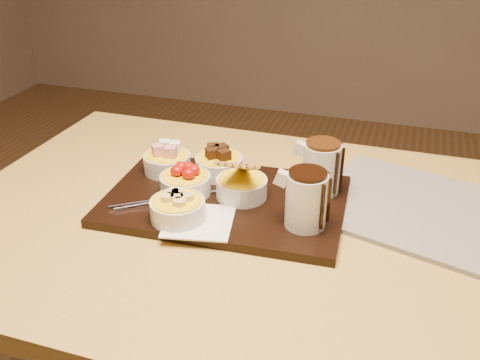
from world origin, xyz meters
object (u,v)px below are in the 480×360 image
(dining_table, at_px, (259,261))
(bowl_strawberries, at_px, (185,184))
(serving_board, at_px, (225,201))
(pitcher_milk_chocolate, at_px, (321,169))
(newspaper, at_px, (422,210))
(pitcher_dark_chocolate, at_px, (306,200))

(dining_table, bearing_deg, bowl_strawberries, 173.00)
(dining_table, height_order, bowl_strawberries, bowl_strawberries)
(serving_board, relative_size, bowl_strawberries, 4.60)
(bowl_strawberries, distance_m, pitcher_milk_chocolate, 0.27)
(newspaper, bearing_deg, serving_board, -150.45)
(pitcher_milk_chocolate, bearing_deg, newspaper, 0.13)
(pitcher_dark_chocolate, height_order, newspaper, pitcher_dark_chocolate)
(bowl_strawberries, bearing_deg, serving_board, 6.78)
(bowl_strawberries, relative_size, pitcher_milk_chocolate, 1.00)
(serving_board, distance_m, pitcher_milk_chocolate, 0.20)
(dining_table, relative_size, pitcher_dark_chocolate, 11.96)
(serving_board, height_order, bowl_strawberries, bowl_strawberries)
(serving_board, xyz_separation_m, bowl_strawberries, (-0.08, -0.01, 0.03))
(pitcher_milk_chocolate, bearing_deg, bowl_strawberries, -163.61)
(dining_table, height_order, pitcher_dark_chocolate, pitcher_dark_chocolate)
(bowl_strawberries, xyz_separation_m, pitcher_dark_chocolate, (0.25, -0.04, 0.03))
(dining_table, distance_m, serving_board, 0.14)
(bowl_strawberries, height_order, pitcher_dark_chocolate, pitcher_dark_chocolate)
(dining_table, xyz_separation_m, newspaper, (0.29, 0.12, 0.10))
(pitcher_dark_chocolate, bearing_deg, bowl_strawberries, 167.35)
(dining_table, bearing_deg, pitcher_dark_chocolate, -13.65)
(dining_table, distance_m, pitcher_milk_chocolate, 0.22)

